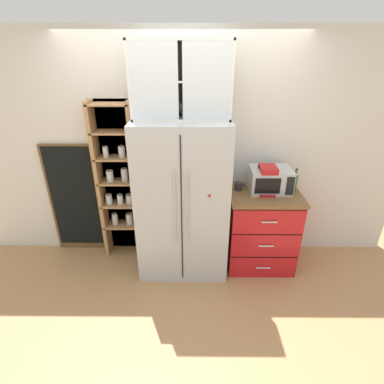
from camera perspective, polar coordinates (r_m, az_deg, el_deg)
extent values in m
plane|color=tan|center=(3.66, -1.61, -13.65)|extent=(10.73, 10.73, 0.00)
cube|color=silver|center=(3.39, -1.66, 7.75)|extent=(5.03, 0.10, 2.55)
cube|color=#B7BABF|center=(3.20, -1.79, -1.39)|extent=(0.96, 0.66, 1.73)
cube|color=black|center=(2.91, -2.02, -4.40)|extent=(0.01, 0.01, 1.59)
cylinder|color=#B7BABF|center=(2.86, -3.25, -3.00)|extent=(0.02, 0.02, 0.78)
cylinder|color=#B7BABF|center=(2.85, -0.85, -3.02)|extent=(0.02, 0.02, 0.78)
cube|color=#A8161C|center=(2.81, 3.40, -0.75)|extent=(0.02, 0.01, 0.02)
cube|color=brown|center=(3.59, -13.61, 2.23)|extent=(0.49, 0.04, 1.87)
cube|color=tan|center=(3.54, -17.31, 1.38)|extent=(0.04, 0.21, 1.87)
cube|color=tan|center=(3.43, -10.72, 1.40)|extent=(0.04, 0.21, 1.87)
cube|color=tan|center=(3.73, -13.18, -6.13)|extent=(0.43, 0.21, 0.02)
cylinder|color=silver|center=(3.71, -14.63, -5.10)|extent=(0.07, 0.07, 0.13)
cylinder|color=#B77A38|center=(3.72, -14.59, -5.37)|extent=(0.06, 0.06, 0.09)
cylinder|color=#B2B2B7|center=(3.67, -14.75, -4.12)|extent=(0.06, 0.06, 0.01)
cylinder|color=silver|center=(3.67, -11.98, -5.14)|extent=(0.08, 0.08, 0.13)
cylinder|color=white|center=(3.68, -11.95, -5.40)|extent=(0.07, 0.07, 0.09)
cylinder|color=#B2B2B7|center=(3.64, -12.08, -4.17)|extent=(0.07, 0.07, 0.01)
cube|color=tan|center=(3.59, -13.64, -2.25)|extent=(0.43, 0.21, 0.02)
cylinder|color=silver|center=(3.58, -15.71, -1.41)|extent=(0.07, 0.07, 0.11)
cylinder|color=#E0C67F|center=(3.59, -15.67, -1.65)|extent=(0.06, 0.06, 0.07)
cylinder|color=#B2B2B7|center=(3.55, -15.82, -0.54)|extent=(0.07, 0.07, 0.01)
cylinder|color=silver|center=(3.54, -13.68, -1.44)|extent=(0.07, 0.07, 0.11)
cylinder|color=#2D2D2D|center=(3.55, -13.66, -1.68)|extent=(0.06, 0.06, 0.07)
cylinder|color=#B2B2B7|center=(3.52, -13.79, -0.56)|extent=(0.06, 0.06, 0.01)
cylinder|color=silver|center=(3.54, -11.94, -1.38)|extent=(0.08, 0.08, 0.10)
cylinder|color=white|center=(3.55, -11.92, -1.59)|extent=(0.07, 0.07, 0.07)
cylinder|color=#B2B2B7|center=(3.51, -12.02, -0.56)|extent=(0.08, 0.08, 0.01)
cube|color=tan|center=(3.46, -14.13, 1.94)|extent=(0.43, 0.21, 0.02)
cylinder|color=silver|center=(3.45, -15.54, 2.93)|extent=(0.08, 0.08, 0.12)
cylinder|color=#CCB78C|center=(3.46, -15.51, 2.65)|extent=(0.07, 0.07, 0.08)
cylinder|color=#B2B2B7|center=(3.43, -15.67, 3.94)|extent=(0.08, 0.08, 0.01)
cylinder|color=silver|center=(3.42, -12.88, 3.20)|extent=(0.07, 0.07, 0.14)
cylinder|color=beige|center=(3.43, -12.85, 2.88)|extent=(0.06, 0.06, 0.09)
cylinder|color=#B2B2B7|center=(3.40, -13.01, 4.36)|extent=(0.07, 0.07, 0.01)
cube|color=tan|center=(3.36, -14.65, 6.40)|extent=(0.43, 0.21, 0.02)
cylinder|color=silver|center=(3.36, -16.33, 7.34)|extent=(0.06, 0.06, 0.11)
cylinder|color=brown|center=(3.37, -16.29, 7.07)|extent=(0.05, 0.05, 0.07)
cylinder|color=#B2B2B7|center=(3.34, -16.45, 8.33)|extent=(0.06, 0.06, 0.01)
cylinder|color=silver|center=(3.32, -13.39, 7.50)|extent=(0.07, 0.07, 0.11)
cylinder|color=#382316|center=(3.33, -13.36, 7.22)|extent=(0.06, 0.06, 0.08)
cylinder|color=#B2B2B7|center=(3.30, -13.50, 8.53)|extent=(0.07, 0.07, 0.01)
cube|color=tan|center=(3.28, -15.21, 11.11)|extent=(0.43, 0.21, 0.02)
cube|color=tan|center=(3.23, -15.82, 16.01)|extent=(0.43, 0.21, 0.02)
cube|color=red|center=(3.53, 13.06, -7.19)|extent=(0.74, 0.58, 0.89)
cube|color=brown|center=(3.31, 13.85, -0.43)|extent=(0.77, 0.61, 0.04)
cube|color=black|center=(3.39, 13.79, -12.17)|extent=(0.72, 0.00, 0.01)
cube|color=silver|center=(3.46, 13.59, -14.03)|extent=(0.16, 0.01, 0.01)
cube|color=black|center=(3.22, 14.35, -8.00)|extent=(0.72, 0.00, 0.01)
cube|color=silver|center=(3.29, 14.12, -10.06)|extent=(0.16, 0.01, 0.01)
cube|color=black|center=(3.07, 14.95, -3.39)|extent=(0.72, 0.00, 0.01)
cube|color=silver|center=(3.13, 14.70, -5.65)|extent=(0.16, 0.01, 0.01)
cube|color=#B7BABF|center=(3.30, 14.81, 2.29)|extent=(0.44, 0.32, 0.26)
cube|color=black|center=(3.14, 14.42, 1.11)|extent=(0.26, 0.01, 0.17)
cube|color=black|center=(3.20, 18.41, 1.08)|extent=(0.08, 0.01, 0.20)
cube|color=red|center=(3.27, 13.99, -0.03)|extent=(0.17, 0.20, 0.03)
cube|color=red|center=(3.28, 13.98, 2.63)|extent=(0.17, 0.06, 0.30)
cube|color=red|center=(3.17, 14.50, 4.28)|extent=(0.17, 0.20, 0.06)
cylinder|color=black|center=(3.23, 14.17, 1.09)|extent=(0.11, 0.11, 0.12)
cylinder|color=#2D2D33|center=(3.29, 8.97, 1.16)|extent=(0.08, 0.08, 0.09)
torus|color=#2D2D33|center=(3.29, 9.90, 1.23)|extent=(0.05, 0.01, 0.05)
cylinder|color=silver|center=(3.27, 14.00, 0.50)|extent=(0.07, 0.07, 0.09)
torus|color=silver|center=(3.28, 14.82, 0.56)|extent=(0.05, 0.01, 0.05)
cylinder|color=#285B33|center=(3.41, 19.15, 1.67)|extent=(0.06, 0.06, 0.17)
cone|color=#285B33|center=(3.38, 19.37, 3.06)|extent=(0.06, 0.06, 0.04)
cylinder|color=#285B33|center=(3.37, 19.44, 3.53)|extent=(0.02, 0.02, 0.07)
cylinder|color=black|center=(3.36, 19.54, 4.16)|extent=(0.03, 0.03, 0.01)
cube|color=silver|center=(3.03, -2.01, 20.95)|extent=(0.92, 0.02, 0.69)
cube|color=silver|center=(2.87, -2.25, 27.33)|extent=(0.92, 0.32, 0.02)
cube|color=silver|center=(2.93, -2.02, 14.20)|extent=(0.92, 0.32, 0.02)
cube|color=silver|center=(2.93, -11.55, 20.33)|extent=(0.02, 0.32, 0.69)
cube|color=silver|center=(2.89, 7.43, 20.55)|extent=(0.02, 0.32, 0.69)
cube|color=silver|center=(2.88, -2.13, 20.70)|extent=(0.89, 0.30, 0.02)
cube|color=silver|center=(2.74, -7.39, 20.27)|extent=(0.42, 0.01, 0.65)
cube|color=silver|center=(2.72, 2.90, 20.39)|extent=(0.42, 0.01, 0.65)
cylinder|color=silver|center=(2.95, -8.48, 14.29)|extent=(0.05, 0.05, 0.00)
cylinder|color=silver|center=(2.95, -8.52, 14.92)|extent=(0.01, 0.01, 0.07)
cone|color=silver|center=(2.94, -8.60, 16.07)|extent=(0.06, 0.06, 0.05)
cylinder|color=silver|center=(2.92, -2.02, 14.43)|extent=(0.05, 0.05, 0.00)
cylinder|color=silver|center=(2.92, -2.03, 15.06)|extent=(0.01, 0.01, 0.07)
cone|color=silver|center=(2.91, -2.05, 16.23)|extent=(0.06, 0.06, 0.05)
cylinder|color=silver|center=(2.93, 4.50, 14.39)|extent=(0.05, 0.05, 0.00)
cylinder|color=silver|center=(2.92, 4.52, 15.02)|extent=(0.01, 0.01, 0.07)
cone|color=silver|center=(2.91, 4.56, 16.18)|extent=(0.06, 0.06, 0.05)
cylinder|color=white|center=(2.90, -8.01, 21.33)|extent=(0.06, 0.06, 0.07)
cylinder|color=white|center=(2.88, 3.78, 21.47)|extent=(0.06, 0.06, 0.07)
cube|color=brown|center=(3.83, -21.63, -1.41)|extent=(0.60, 0.04, 1.38)
cube|color=black|center=(3.80, -21.80, -1.14)|extent=(0.54, 0.01, 1.28)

